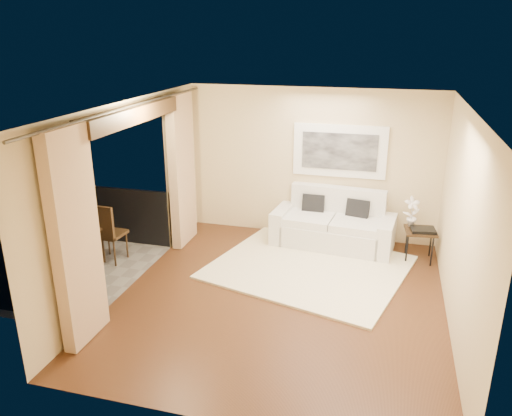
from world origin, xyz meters
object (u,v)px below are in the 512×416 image
(bistro_table, at_px, (80,233))
(balcony_chair_far, at_px, (106,229))
(sofa, at_px, (334,226))
(balcony_chair_near, at_px, (69,251))
(ice_bucket, at_px, (76,219))
(side_table, at_px, (420,233))
(orchid, at_px, (412,212))

(bistro_table, xyz_separation_m, balcony_chair_far, (0.31, 0.23, 0.01))
(sofa, bearing_deg, balcony_chair_near, -140.12)
(bistro_table, relative_size, ice_bucket, 3.53)
(side_table, bearing_deg, balcony_chair_near, -156.39)
(ice_bucket, bearing_deg, bistro_table, -39.86)
(orchid, xyz_separation_m, balcony_chair_far, (-4.74, -1.58, -0.19))
(sofa, height_order, ice_bucket, sofa)
(sofa, height_order, balcony_chair_near, sofa)
(sofa, height_order, side_table, sofa)
(side_table, bearing_deg, bistro_table, -162.09)
(orchid, bearing_deg, balcony_chair_far, -161.57)
(sofa, bearing_deg, bistro_table, -147.20)
(balcony_chair_near, bearing_deg, orchid, 8.43)
(sofa, distance_m, balcony_chair_near, 4.38)
(balcony_chair_far, bearing_deg, balcony_chair_near, 82.54)
(side_table, distance_m, ice_bucket, 5.57)
(side_table, height_order, ice_bucket, ice_bucket)
(balcony_chair_near, bearing_deg, side_table, 6.51)
(sofa, distance_m, side_table, 1.46)
(sofa, xyz_separation_m, balcony_chair_far, (-3.47, -1.70, 0.24))
(bistro_table, relative_size, balcony_chair_far, 0.69)
(bistro_table, distance_m, ice_bucket, 0.24)
(side_table, xyz_separation_m, balcony_chair_near, (-5.06, -2.21, 0.06))
(orchid, distance_m, bistro_table, 5.37)
(balcony_chair_near, bearing_deg, balcony_chair_far, 61.48)
(orchid, xyz_separation_m, balcony_chair_near, (-4.89, -2.34, -0.25))
(orchid, xyz_separation_m, bistro_table, (-5.05, -1.81, -0.20))
(balcony_chair_far, relative_size, balcony_chair_near, 1.10)
(sofa, distance_m, balcony_chair_far, 3.87)
(balcony_chair_near, xyz_separation_m, ice_bucket, (-0.27, 0.62, 0.24))
(side_table, height_order, orchid, orchid)
(sofa, height_order, orchid, orchid)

